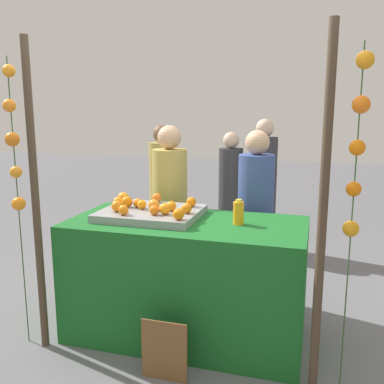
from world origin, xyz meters
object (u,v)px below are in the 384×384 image
(orange_0, at_px, (118,201))
(orange_1, at_px, (171,206))
(vendor_right, at_px, (255,225))
(stall_counter, at_px, (187,278))
(vendor_left, at_px, (170,218))
(juice_bottle, at_px, (238,213))
(chalkboard_sign, at_px, (165,351))

(orange_0, distance_m, orange_1, 0.48)
(orange_1, bearing_deg, vendor_right, 50.14)
(orange_1, xyz_separation_m, vendor_right, (0.57, 0.68, -0.29))
(stall_counter, xyz_separation_m, vendor_left, (-0.38, 0.69, 0.29))
(stall_counter, relative_size, vendor_right, 1.13)
(juice_bottle, xyz_separation_m, chalkboard_sign, (-0.36, -0.64, -0.82))
(orange_1, height_order, vendor_left, vendor_left)
(orange_0, height_order, orange_1, orange_1)
(chalkboard_sign, relative_size, vendor_left, 0.26)
(orange_0, bearing_deg, juice_bottle, -3.80)
(orange_0, distance_m, juice_bottle, 1.02)
(stall_counter, xyz_separation_m, orange_1, (-0.14, 0.05, 0.57))
(juice_bottle, height_order, vendor_left, vendor_left)
(vendor_right, bearing_deg, stall_counter, -120.56)
(chalkboard_sign, bearing_deg, stall_counter, 93.34)
(stall_counter, distance_m, orange_1, 0.58)
(stall_counter, xyz_separation_m, chalkboard_sign, (0.04, -0.62, -0.26))
(juice_bottle, bearing_deg, stall_counter, -176.41)
(juice_bottle, height_order, vendor_right, vendor_right)
(chalkboard_sign, bearing_deg, vendor_left, 107.49)
(orange_0, relative_size, chalkboard_sign, 0.17)
(vendor_left, bearing_deg, chalkboard_sign, -72.51)
(vendor_right, bearing_deg, chalkboard_sign, -106.30)
(vendor_right, bearing_deg, juice_bottle, -92.52)
(orange_0, bearing_deg, chalkboard_sign, -47.15)
(vendor_left, bearing_deg, orange_0, -112.10)
(juice_bottle, distance_m, vendor_right, 0.75)
(orange_1, bearing_deg, stall_counter, -18.56)
(orange_1, distance_m, chalkboard_sign, 1.08)
(orange_0, bearing_deg, orange_1, -5.46)
(orange_1, xyz_separation_m, juice_bottle, (0.54, -0.02, -0.01))
(orange_1, distance_m, vendor_right, 0.93)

